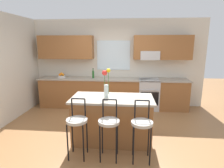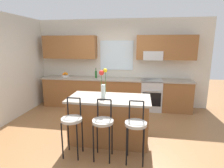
% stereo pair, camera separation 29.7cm
% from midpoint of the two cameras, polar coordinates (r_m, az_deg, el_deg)
% --- Properties ---
extents(ground_plane, '(14.00, 14.00, 0.00)m').
position_cam_midpoint_polar(ground_plane, '(4.29, -3.87, -14.76)').
color(ground_plane, olive).
extents(wall_left, '(0.12, 4.60, 2.70)m').
position_cam_midpoint_polar(wall_left, '(5.20, -32.70, 3.73)').
color(wall_left, beige).
rests_on(wall_left, ground).
extents(back_wall_assembly, '(5.60, 0.50, 2.70)m').
position_cam_midpoint_polar(back_wall_assembly, '(5.80, -0.80, 7.97)').
color(back_wall_assembly, beige).
rests_on(back_wall_assembly, ground).
extents(counter_run, '(4.56, 0.64, 0.92)m').
position_cam_midpoint_polar(counter_run, '(5.70, -1.31, -2.75)').
color(counter_run, brown).
rests_on(counter_run, ground).
extents(sink_faucet, '(0.02, 0.13, 0.23)m').
position_cam_midpoint_polar(sink_faucet, '(5.75, -3.96, 3.43)').
color(sink_faucet, '#B7BABC').
rests_on(sink_faucet, counter_run).
extents(oven_range, '(0.60, 0.64, 0.92)m').
position_cam_midpoint_polar(oven_range, '(5.67, 9.79, -3.09)').
color(oven_range, '#B7BABC').
rests_on(oven_range, ground).
extents(kitchen_island, '(1.62, 0.81, 0.92)m').
position_cam_midpoint_polar(kitchen_island, '(3.79, -2.22, -10.89)').
color(kitchen_island, brown).
rests_on(kitchen_island, ground).
extents(bar_stool_near, '(0.36, 0.36, 1.04)m').
position_cam_midpoint_polar(bar_stool_near, '(3.29, -13.43, -11.76)').
color(bar_stool_near, black).
rests_on(bar_stool_near, ground).
extents(bar_stool_middle, '(0.36, 0.36, 1.04)m').
position_cam_midpoint_polar(bar_stool_middle, '(3.16, -3.70, -12.43)').
color(bar_stool_middle, black).
rests_on(bar_stool_middle, ground).
extents(bar_stool_far, '(0.36, 0.36, 1.04)m').
position_cam_midpoint_polar(bar_stool_far, '(3.13, 6.55, -12.76)').
color(bar_stool_far, black).
rests_on(bar_stool_far, ground).
extents(flower_vase, '(0.17, 0.10, 0.58)m').
position_cam_midpoint_polar(flower_vase, '(3.56, -4.26, 0.23)').
color(flower_vase, silver).
rests_on(flower_vase, kitchen_island).
extents(fruit_bowl_oranges, '(0.24, 0.24, 0.16)m').
position_cam_midpoint_polar(fruit_bowl_oranges, '(5.99, -16.82, 2.46)').
color(fruit_bowl_oranges, silver).
rests_on(fruit_bowl_oranges, counter_run).
extents(bottle_olive_oil, '(0.06, 0.06, 0.30)m').
position_cam_midpoint_polar(bottle_olive_oil, '(5.68, -7.38, 3.03)').
color(bottle_olive_oil, '#1E5923').
rests_on(bottle_olive_oil, counter_run).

